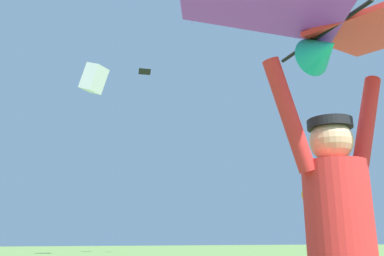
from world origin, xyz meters
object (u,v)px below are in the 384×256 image
(distant_kite_black_mid_left, at_px, (145,71))
(marker_flag, at_px, (310,202))
(distant_kite_white_high_left, at_px, (94,79))
(distant_kite_purple_mid_right, at_px, (192,8))
(kite_flyer_person, at_px, (341,248))
(held_stunt_kite, at_px, (331,19))

(distant_kite_black_mid_left, relative_size, marker_flag, 0.59)
(distant_kite_white_high_left, distance_m, marker_flag, 12.73)
(marker_flag, bearing_deg, distant_kite_purple_mid_right, 76.84)
(distant_kite_purple_mid_right, bearing_deg, marker_flag, -103.16)
(kite_flyer_person, distance_m, distant_kite_white_high_left, 17.46)
(distant_kite_black_mid_left, height_order, distant_kite_purple_mid_right, distant_kite_purple_mid_right)
(distant_kite_white_high_left, height_order, distant_kite_black_mid_left, distant_kite_black_mid_left)
(held_stunt_kite, height_order, distant_kite_purple_mid_right, distant_kite_purple_mid_right)
(kite_flyer_person, xyz_separation_m, distant_kite_white_high_left, (0.81, 15.91, 7.15))
(kite_flyer_person, xyz_separation_m, held_stunt_kite, (0.00, -0.09, 1.25))
(kite_flyer_person, distance_m, distant_kite_black_mid_left, 27.84)
(distant_kite_white_high_left, bearing_deg, distant_kite_purple_mid_right, 35.25)
(distant_kite_black_mid_left, xyz_separation_m, distant_kite_purple_mid_right, (2.16, -3.84, 3.45))
(kite_flyer_person, relative_size, marker_flag, 0.96)
(distant_kite_white_high_left, bearing_deg, held_stunt_kite, -92.91)
(held_stunt_kite, relative_size, distant_kite_white_high_left, 1.44)
(kite_flyer_person, bearing_deg, distant_kite_purple_mid_right, 69.69)
(kite_flyer_person, relative_size, distant_kite_white_high_left, 1.34)
(distant_kite_black_mid_left, distance_m, distant_kite_purple_mid_right, 5.60)
(held_stunt_kite, bearing_deg, distant_kite_white_high_left, 87.09)
(distant_kite_purple_mid_right, height_order, marker_flag, distant_kite_purple_mid_right)
(distant_kite_white_high_left, relative_size, distant_kite_black_mid_left, 1.20)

